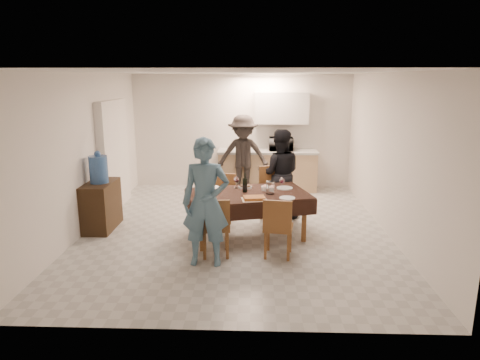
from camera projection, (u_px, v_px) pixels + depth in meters
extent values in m
cube|color=#B6B6B1|center=(236.00, 229.00, 7.28)|extent=(5.00, 6.00, 0.02)
cube|color=white|center=(236.00, 72.00, 6.67)|extent=(5.00, 6.00, 0.02)
cube|color=silver|center=(242.00, 131.00, 9.89)|extent=(5.00, 0.02, 2.60)
cube|color=silver|center=(222.00, 209.00, 4.06)|extent=(5.00, 0.02, 2.60)
cube|color=silver|center=(85.00, 153.00, 7.07)|extent=(0.02, 6.00, 2.60)
cube|color=silver|center=(390.00, 155.00, 6.89)|extent=(0.02, 6.00, 2.60)
cube|color=white|center=(114.00, 155.00, 8.29)|extent=(0.15, 1.40, 2.10)
cube|color=tan|center=(267.00, 171.00, 9.77)|extent=(2.20, 0.60, 0.86)
cube|color=#A7A8A3|center=(268.00, 152.00, 9.66)|extent=(2.24, 0.64, 0.05)
cube|color=silver|center=(282.00, 108.00, 9.56)|extent=(1.20, 0.34, 0.70)
cube|color=black|center=(248.00, 194.00, 6.78)|extent=(2.10, 1.56, 0.04)
cube|color=brown|center=(248.00, 216.00, 6.87)|extent=(0.07, 0.07, 0.69)
cube|color=brown|center=(216.00, 227.00, 6.14)|extent=(0.44, 0.44, 0.05)
cube|color=brown|center=(214.00, 215.00, 5.91)|extent=(0.40, 0.08, 0.43)
cube|color=brown|center=(278.00, 227.00, 6.11)|extent=(0.46, 0.46, 0.05)
cube|color=brown|center=(279.00, 216.00, 5.87)|extent=(0.40, 0.10, 0.43)
cube|color=brown|center=(223.00, 199.00, 7.60)|extent=(0.44, 0.44, 0.05)
cube|color=brown|center=(222.00, 189.00, 7.38)|extent=(0.38, 0.10, 0.41)
cube|color=brown|center=(274.00, 196.00, 7.55)|extent=(0.55, 0.55, 0.05)
cube|color=brown|center=(275.00, 184.00, 7.29)|extent=(0.44, 0.16, 0.48)
cube|color=#312110|center=(101.00, 206.00, 7.23)|extent=(0.44, 0.87, 0.81)
cylinder|color=#4071B9|center=(99.00, 169.00, 7.08)|extent=(0.30, 0.30, 0.45)
cylinder|color=white|center=(270.00, 188.00, 6.69)|extent=(0.13, 0.13, 0.20)
cube|color=#B67135|center=(254.00, 198.00, 6.40)|extent=(0.40, 0.33, 0.05)
cylinder|color=white|center=(267.00, 188.00, 6.94)|extent=(0.17, 0.17, 0.07)
cylinder|color=white|center=(245.00, 187.00, 7.05)|extent=(0.20, 0.20, 0.04)
cylinder|color=white|center=(208.00, 197.00, 6.51)|extent=(0.24, 0.24, 0.01)
cylinder|color=white|center=(287.00, 198.00, 6.46)|extent=(0.24, 0.24, 0.01)
cylinder|color=white|center=(212.00, 187.00, 7.09)|extent=(0.26, 0.26, 0.01)
cylinder|color=white|center=(285.00, 188.00, 7.05)|extent=(0.27, 0.27, 0.02)
imported|color=silver|center=(281.00, 144.00, 9.61)|extent=(0.53, 0.36, 0.30)
imported|color=slate|center=(206.00, 203.00, 5.74)|extent=(0.64, 0.42, 1.76)
imported|color=black|center=(279.00, 174.00, 7.76)|extent=(0.80, 0.63, 1.63)
imported|color=black|center=(243.00, 155.00, 9.24)|extent=(1.13, 0.65, 1.75)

